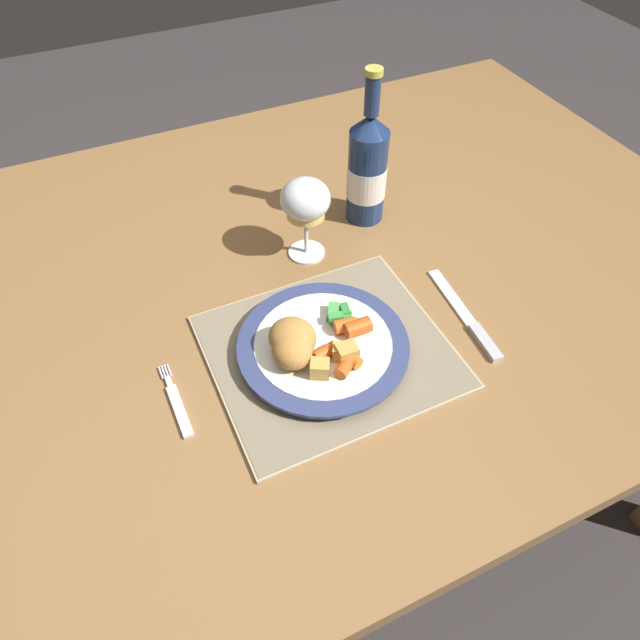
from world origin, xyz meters
TOP-DOWN VIEW (x-y plane):
  - ground_plane at (0.00, 0.00)m, footprint 6.00×6.00m
  - dining_table at (0.00, 0.00)m, footprint 1.51×1.04m
  - placemat at (-0.04, -0.18)m, footprint 0.33×0.29m
  - dinner_plate at (-0.05, -0.18)m, footprint 0.24×0.24m
  - breaded_croquettes at (-0.10, -0.18)m, footprint 0.08×0.09m
  - green_beans_pile at (-0.01, -0.15)m, footprint 0.05×0.07m
  - glazed_carrots at (-0.03, -0.20)m, footprint 0.10×0.09m
  - fork at (-0.26, -0.18)m, footprint 0.02×0.13m
  - table_knife at (0.17, -0.22)m, footprint 0.03×0.20m
  - wine_glass at (0.02, 0.03)m, footprint 0.08×0.08m
  - bottle at (0.15, 0.08)m, footprint 0.07×0.07m
  - roast_potatoes at (-0.05, -0.22)m, footprint 0.07×0.04m

SIDE VIEW (x-z plane):
  - ground_plane at x=0.00m, z-range 0.00..0.00m
  - dining_table at x=0.00m, z-range 0.30..1.04m
  - fork at x=-0.26m, z-range 0.74..0.75m
  - table_knife at x=0.17m, z-range 0.74..0.75m
  - placemat at x=-0.04m, z-range 0.74..0.75m
  - dinner_plate at x=-0.05m, z-range 0.75..0.77m
  - green_beans_pile at x=-0.01m, z-range 0.76..0.78m
  - glazed_carrots at x=-0.03m, z-range 0.76..0.79m
  - roast_potatoes at x=-0.05m, z-range 0.77..0.79m
  - breaded_croquettes at x=-0.10m, z-range 0.77..0.81m
  - bottle at x=0.15m, z-range 0.70..0.97m
  - wine_glass at x=0.02m, z-range 0.77..0.92m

